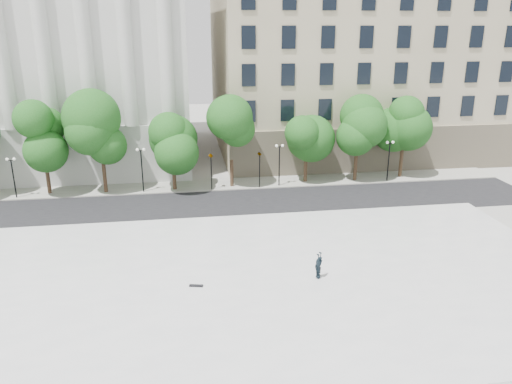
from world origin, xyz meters
TOP-DOWN VIEW (x-y plane):
  - ground at (0.00, 0.00)m, footprint 160.00×160.00m
  - plaza at (0.00, 3.00)m, footprint 44.00×22.00m
  - street at (0.00, 18.00)m, footprint 60.00×8.00m
  - far_sidewalk at (0.00, 24.00)m, footprint 60.00×4.00m
  - building_west at (-17.00, 38.57)m, footprint 31.50×27.65m
  - building_east at (20.00, 38.91)m, footprint 36.00×26.15m
  - traffic_light_west at (-0.20, 22.30)m, footprint 0.83×1.94m
  - traffic_light_east at (4.55, 22.30)m, footprint 0.70×1.69m
  - person_lying at (5.10, 2.48)m, footprint 1.61×1.69m
  - skateboard at (-2.44, 2.58)m, footprint 0.85×0.39m
  - street_trees at (-0.52, 23.27)m, footprint 46.02×5.11m
  - lamp_posts at (0.03, 22.60)m, footprint 37.33×0.28m

SIDE VIEW (x-z plane):
  - ground at x=0.00m, z-range 0.00..0.00m
  - street at x=0.00m, z-range 0.00..0.02m
  - far_sidewalk at x=0.00m, z-range 0.00..0.12m
  - plaza at x=0.00m, z-range 0.00..0.45m
  - skateboard at x=-2.44m, z-range 0.45..0.53m
  - person_lying at x=5.10m, z-range 0.45..0.92m
  - lamp_posts at x=0.03m, z-range 0.73..5.15m
  - traffic_light_east at x=4.55m, z-range 1.58..5.74m
  - traffic_light_west at x=-0.20m, z-range 1.63..5.89m
  - street_trees at x=-0.52m, z-range 1.30..8.98m
  - building_east at x=20.00m, z-range -0.36..22.64m
  - building_west at x=-17.00m, z-range 0.09..25.69m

